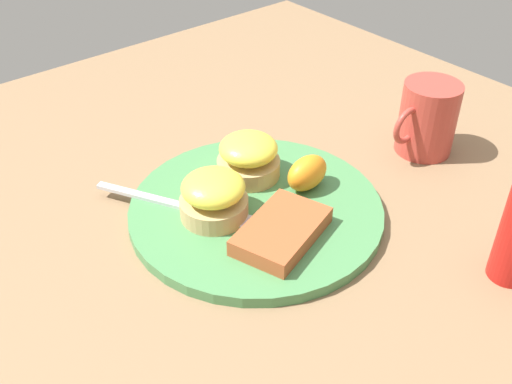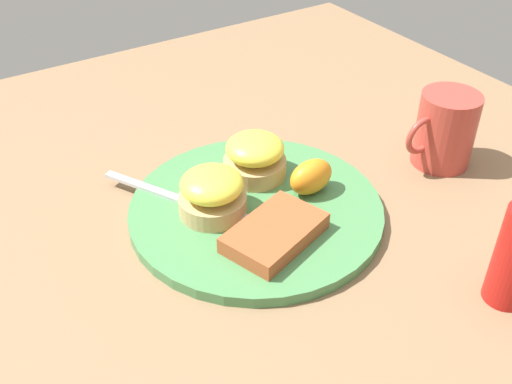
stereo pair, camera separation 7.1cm
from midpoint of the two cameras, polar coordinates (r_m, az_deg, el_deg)
ground_plane at (r=0.73m, az=-2.78°, el=-2.24°), size 1.10×1.10×0.00m
plate at (r=0.73m, az=-2.80°, el=-1.81°), size 0.31×0.31×0.01m
sandwich_benedict_left at (r=0.76m, az=-3.41°, el=3.25°), size 0.08×0.08×0.06m
sandwich_benedict_right at (r=0.70m, az=-6.99°, el=-0.52°), size 0.08×0.08×0.06m
hashbrown_patty at (r=0.67m, az=-0.58°, el=-3.86°), size 0.13×0.10×0.02m
orange_wedge at (r=0.74m, az=2.17°, el=1.73°), size 0.06×0.04×0.04m
fork at (r=0.72m, az=-8.71°, el=-1.75°), size 0.13×0.22×0.00m
cup at (r=0.85m, az=13.70°, el=6.76°), size 0.11×0.08×0.10m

